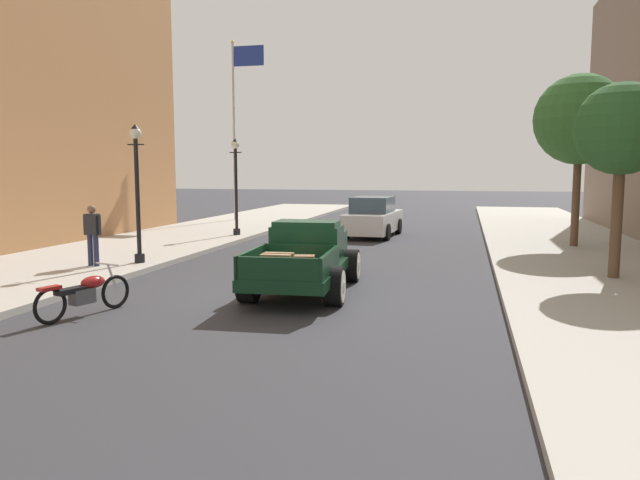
# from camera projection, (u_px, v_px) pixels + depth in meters

# --- Properties ---
(ground_plane) EXTENTS (140.00, 140.00, 0.00)m
(ground_plane) POSITION_uv_depth(u_px,v_px,m) (289.00, 296.00, 13.07)
(ground_plane) COLOR #333338
(sidewalk_left) EXTENTS (5.50, 64.00, 0.15)m
(sidewalk_left) POSITION_uv_depth(u_px,v_px,m) (9.00, 278.00, 14.77)
(sidewalk_left) COLOR #ADA89E
(sidewalk_left) RESTS_ON ground
(hotrod_truck_dark_green) EXTENTS (2.38, 5.01, 1.58)m
(hotrod_truck_dark_green) POSITION_uv_depth(u_px,v_px,m) (306.00, 257.00, 13.71)
(hotrod_truck_dark_green) COLOR black
(hotrod_truck_dark_green) RESTS_ON ground
(motorcycle_parked) EXTENTS (0.81, 2.05, 0.93)m
(motorcycle_parked) POSITION_uv_depth(u_px,v_px,m) (84.00, 293.00, 11.19)
(motorcycle_parked) COLOR black
(motorcycle_parked) RESTS_ON ground
(car_background_white) EXTENTS (2.08, 4.40, 1.65)m
(car_background_white) POSITION_uv_depth(u_px,v_px,m) (373.00, 218.00, 24.69)
(car_background_white) COLOR silver
(car_background_white) RESTS_ON ground
(pedestrian_sidewalk_left) EXTENTS (0.53, 0.22, 1.65)m
(pedestrian_sidewalk_left) POSITION_uv_depth(u_px,v_px,m) (92.00, 232.00, 16.09)
(pedestrian_sidewalk_left) COLOR #232847
(pedestrian_sidewalk_left) RESTS_ON sidewalk_left
(street_lamp_near) EXTENTS (0.50, 0.32, 3.85)m
(street_lamp_near) POSITION_uv_depth(u_px,v_px,m) (137.00, 183.00, 16.54)
(street_lamp_near) COLOR black
(street_lamp_near) RESTS_ON sidewalk_left
(street_lamp_far) EXTENTS (0.50, 0.32, 3.85)m
(street_lamp_far) POSITION_uv_depth(u_px,v_px,m) (236.00, 179.00, 23.80)
(street_lamp_far) COLOR black
(street_lamp_far) RESTS_ON sidewalk_left
(flagpole) EXTENTS (1.74, 0.16, 9.16)m
(flagpole) POSITION_uv_depth(u_px,v_px,m) (238.00, 111.00, 30.63)
(flagpole) COLOR #B2B2B7
(flagpole) RESTS_ON sidewalk_left
(street_tree_nearest) EXTENTS (2.18, 2.18, 4.65)m
(street_tree_nearest) POSITION_uv_depth(u_px,v_px,m) (622.00, 130.00, 14.03)
(street_tree_nearest) COLOR brown
(street_tree_nearest) RESTS_ON sidewalk_right
(street_tree_second) EXTENTS (3.03, 3.03, 5.80)m
(street_tree_second) POSITION_uv_depth(u_px,v_px,m) (580.00, 120.00, 20.03)
(street_tree_second) COLOR brown
(street_tree_second) RESTS_ON sidewalk_right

